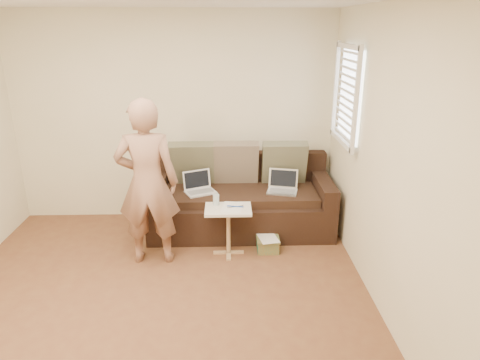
{
  "coord_description": "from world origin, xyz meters",
  "views": [
    {
      "loc": [
        0.66,
        -3.11,
        2.41
      ],
      "look_at": [
        0.8,
        1.4,
        0.78
      ],
      "focal_mm": 32.24,
      "sensor_mm": 36.0,
      "label": 1
    }
  ],
  "objects_px": {
    "person": "(147,183)",
    "drinking_glass": "(216,200)",
    "sofa": "(241,197)",
    "laptop_white": "(201,193)",
    "side_table": "(228,231)",
    "striped_box": "(268,244)",
    "laptop_silver": "(282,192)"
  },
  "relations": [
    {
      "from": "person",
      "to": "drinking_glass",
      "type": "bearing_deg",
      "value": -165.38
    },
    {
      "from": "sofa",
      "to": "person",
      "type": "height_order",
      "value": "person"
    },
    {
      "from": "laptop_white",
      "to": "side_table",
      "type": "xyz_separation_m",
      "value": [
        0.33,
        -0.53,
        -0.24
      ]
    },
    {
      "from": "person",
      "to": "striped_box",
      "type": "relative_size",
      "value": 6.92
    },
    {
      "from": "laptop_white",
      "to": "drinking_glass",
      "type": "relative_size",
      "value": 2.87
    },
    {
      "from": "laptop_silver",
      "to": "laptop_white",
      "type": "bearing_deg",
      "value": -167.05
    },
    {
      "from": "laptop_white",
      "to": "laptop_silver",
      "type": "bearing_deg",
      "value": -25.16
    },
    {
      "from": "striped_box",
      "to": "laptop_silver",
      "type": "bearing_deg",
      "value": 66.34
    },
    {
      "from": "laptop_silver",
      "to": "person",
      "type": "bearing_deg",
      "value": -143.47
    },
    {
      "from": "striped_box",
      "to": "person",
      "type": "bearing_deg",
      "value": -173.25
    },
    {
      "from": "sofa",
      "to": "person",
      "type": "relative_size",
      "value": 1.25
    },
    {
      "from": "sofa",
      "to": "laptop_silver",
      "type": "relative_size",
      "value": 6.26
    },
    {
      "from": "person",
      "to": "laptop_silver",
      "type": "bearing_deg",
      "value": -158.33
    },
    {
      "from": "laptop_silver",
      "to": "sofa",
      "type": "bearing_deg",
      "value": -178.26
    },
    {
      "from": "sofa",
      "to": "person",
      "type": "xyz_separation_m",
      "value": [
        -0.98,
        -0.73,
        0.46
      ]
    },
    {
      "from": "laptop_silver",
      "to": "laptop_white",
      "type": "distance_m",
      "value": 0.98
    },
    {
      "from": "person",
      "to": "side_table",
      "type": "relative_size",
      "value": 3.21
    },
    {
      "from": "laptop_white",
      "to": "person",
      "type": "xyz_separation_m",
      "value": [
        -0.5,
        -0.63,
        0.36
      ]
    },
    {
      "from": "laptop_white",
      "to": "striped_box",
      "type": "bearing_deg",
      "value": -56.59
    },
    {
      "from": "sofa",
      "to": "side_table",
      "type": "distance_m",
      "value": 0.66
    },
    {
      "from": "drinking_glass",
      "to": "striped_box",
      "type": "bearing_deg",
      "value": -4.59
    },
    {
      "from": "laptop_silver",
      "to": "striped_box",
      "type": "bearing_deg",
      "value": -99.98
    },
    {
      "from": "laptop_silver",
      "to": "striped_box",
      "type": "xyz_separation_m",
      "value": [
        -0.21,
        -0.47,
        -0.44
      ]
    },
    {
      "from": "laptop_silver",
      "to": "side_table",
      "type": "height_order",
      "value": "laptop_silver"
    },
    {
      "from": "sofa",
      "to": "laptop_white",
      "type": "bearing_deg",
      "value": -169.24
    },
    {
      "from": "laptop_silver",
      "to": "striped_box",
      "type": "relative_size",
      "value": 1.38
    },
    {
      "from": "laptop_white",
      "to": "drinking_glass",
      "type": "distance_m",
      "value": 0.49
    },
    {
      "from": "laptop_silver",
      "to": "side_table",
      "type": "xyz_separation_m",
      "value": [
        -0.65,
        -0.52,
        -0.24
      ]
    },
    {
      "from": "person",
      "to": "striped_box",
      "type": "bearing_deg",
      "value": -174.43
    },
    {
      "from": "laptop_white",
      "to": "side_table",
      "type": "distance_m",
      "value": 0.67
    },
    {
      "from": "side_table",
      "to": "drinking_glass",
      "type": "height_order",
      "value": "drinking_glass"
    },
    {
      "from": "laptop_white",
      "to": "person",
      "type": "distance_m",
      "value": 0.88
    }
  ]
}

